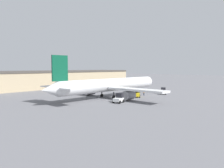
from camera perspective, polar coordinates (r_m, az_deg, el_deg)
The scene contains 7 objects.
ground_plane at distance 61.66m, azimuth 0.00°, elevation -3.44°, with size 400.00×400.00×0.00m, color slate.
terminal_building at distance 96.39m, azimuth -16.00°, elevation 1.29°, with size 81.56×18.07×7.00m.
airplane at distance 60.57m, azimuth -0.64°, elevation -0.32°, with size 42.14×36.12×11.06m.
ground_crew_worker at distance 65.96m, azimuth 8.32°, elevation -2.21°, with size 0.36×0.36×1.65m.
baggage_tug at distance 69.87m, azimuth 13.24°, elevation -1.83°, with size 3.27×2.90×2.12m.
belt_loader_truck at distance 61.92m, azimuth 6.42°, elevation -2.36°, with size 3.50×3.32×2.48m.
pushback_tug at distance 51.71m, azimuth 1.81°, elevation -3.78°, with size 3.03×2.53×2.29m.
Camera 1 is at (-45.09, -41.22, 8.33)m, focal length 35.00 mm.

